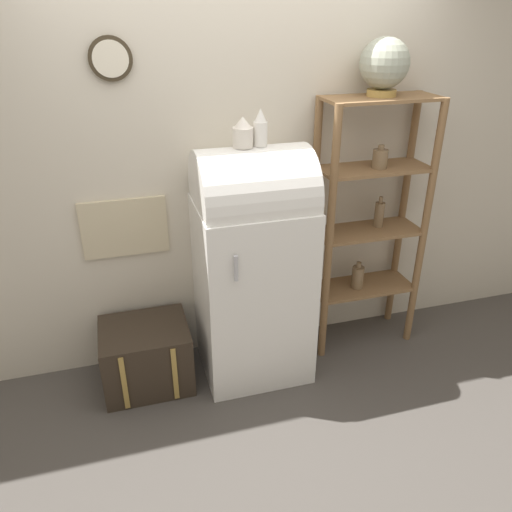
# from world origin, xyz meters

# --- Properties ---
(ground_plane) EXTENTS (12.00, 12.00, 0.00)m
(ground_plane) POSITION_xyz_m (0.00, 0.00, 0.00)
(ground_plane) COLOR #4C4742
(wall_back) EXTENTS (7.00, 0.09, 2.70)m
(wall_back) POSITION_xyz_m (-0.00, 0.57, 1.35)
(wall_back) COLOR beige
(wall_back) RESTS_ON ground_plane
(refrigerator) EXTENTS (0.68, 0.63, 1.53)m
(refrigerator) POSITION_xyz_m (-0.00, 0.25, 0.79)
(refrigerator) COLOR white
(refrigerator) RESTS_ON ground_plane
(suitcase_trunk) EXTENTS (0.55, 0.48, 0.42)m
(suitcase_trunk) POSITION_xyz_m (-0.71, 0.28, 0.21)
(suitcase_trunk) COLOR #33281E
(suitcase_trunk) RESTS_ON ground_plane
(shelf_unit) EXTENTS (0.74, 0.33, 1.74)m
(shelf_unit) POSITION_xyz_m (0.85, 0.36, 0.98)
(shelf_unit) COLOR olive
(shelf_unit) RESTS_ON ground_plane
(globe) EXTENTS (0.29, 0.29, 0.33)m
(globe) POSITION_xyz_m (0.85, 0.38, 1.92)
(globe) COLOR #AD8942
(globe) RESTS_ON shelf_unit
(vase_left) EXTENTS (0.12, 0.12, 0.17)m
(vase_left) POSITION_xyz_m (-0.05, 0.26, 1.60)
(vase_left) COLOR silver
(vase_left) RESTS_ON refrigerator
(vase_center) EXTENTS (0.08, 0.08, 0.21)m
(vase_center) POSITION_xyz_m (0.05, 0.26, 1.62)
(vase_center) COLOR white
(vase_center) RESTS_ON refrigerator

